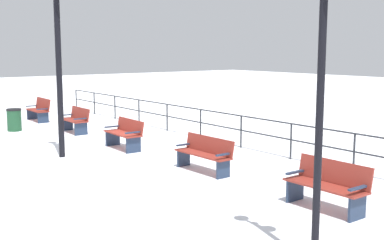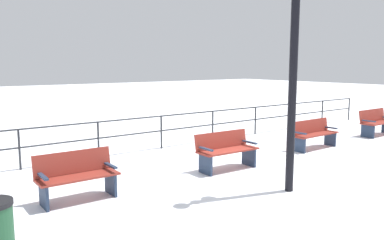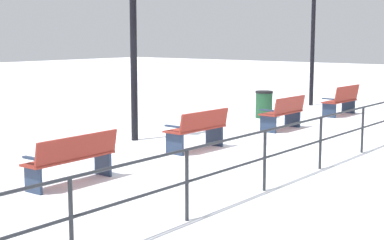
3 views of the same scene
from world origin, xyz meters
The scene contains 9 objects.
ground_plane centered at (0.00, 0.00, 0.00)m, with size 80.00×80.00×0.00m, color white.
bench_nearest centered at (-0.08, -7.15, 0.47)m, with size 0.58×1.54×0.93m.
bench_second centered at (-0.07, -3.57, 0.45)m, with size 0.59×1.44×0.88m.
bench_third centered at (-0.03, 0.00, 0.46)m, with size 0.62×1.54×0.87m.
bench_fourth centered at (-0.19, 3.57, 0.46)m, with size 0.51×1.70×0.84m.
lamppost_near centered at (1.90, -9.01, 3.23)m, with size 0.24×0.87×5.28m.
lamppost_middle centered at (1.90, -0.06, 3.07)m, with size 0.29×0.91×4.71m.
waterfront_railing centered at (-2.87, 0.00, 0.67)m, with size 0.05×19.59×0.98m.
trash_bin centered at (1.54, -5.25, 0.40)m, with size 0.52×0.52×0.80m.
Camera 3 is at (-7.59, 9.76, 2.43)m, focal length 54.93 mm.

